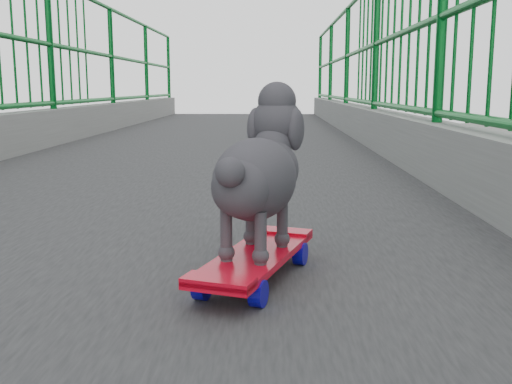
{
  "coord_description": "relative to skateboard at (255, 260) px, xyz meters",
  "views": [
    {
      "loc": [
        0.52,
        0.75,
        7.48
      ],
      "look_at": [
        0.48,
        2.26,
        7.22
      ],
      "focal_mm": 42.0,
      "sensor_mm": 36.0,
      "label": 1
    }
  ],
  "objects": [
    {
      "name": "poodle",
      "position": [
        0.01,
        0.02,
        0.23
      ],
      "size": [
        0.28,
        0.45,
        0.39
      ],
      "rotation": [
        0.0,
        0.0,
        -0.32
      ],
      "color": "#29282C",
      "rests_on": "skateboard"
    },
    {
      "name": "skateboard",
      "position": [
        0.0,
        0.0,
        0.0
      ],
      "size": [
        0.32,
        0.56,
        0.07
      ],
      "rotation": [
        0.0,
        0.0,
        -0.32
      ],
      "color": "red",
      "rests_on": "footbridge"
    }
  ]
}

